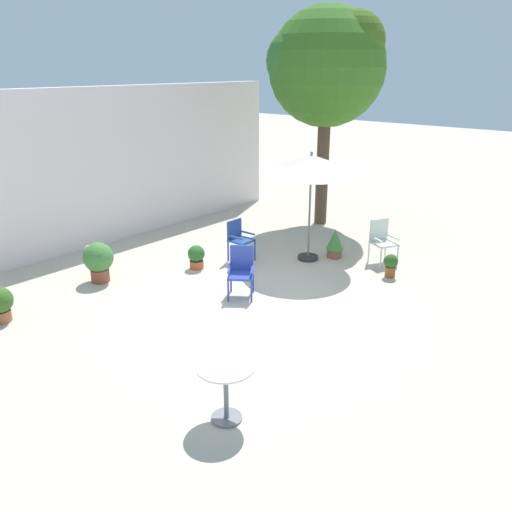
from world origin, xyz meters
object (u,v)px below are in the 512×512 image
Objects in this scene: patio_umbrella_0 at (311,165)px; potted_plant_1 at (391,264)px; potted_plant_4 at (335,243)px; patio_chair_1 at (239,237)px; potted_plant_3 at (196,256)px; cafe_table_0 at (226,383)px; shade_tree at (327,67)px; patio_chair_0 at (241,269)px; potted_plant_2 at (98,260)px; patio_chair_2 at (382,239)px.

potted_plant_1 is at bearing -82.30° from patio_umbrella_0.
potted_plant_4 is (0.48, -0.37, -1.72)m from patio_umbrella_0.
patio_chair_1 is 1.77× the size of potted_plant_3.
potted_plant_3 is at bearing 51.08° from cafe_table_0.
shade_tree reaches higher than patio_chair_0.
shade_tree is 7.34× the size of cafe_table_0.
patio_chair_1 is at bearing 113.45° from potted_plant_1.
cafe_table_0 reaches higher than potted_plant_3.
shade_tree is 8.37× the size of potted_plant_4.
potted_plant_3 is (1.71, -0.91, -0.19)m from potted_plant_2.
patio_chair_0 is 3.08m from potted_plant_1.
patio_chair_1 is 2.11m from potted_plant_4.
patio_umbrella_0 is 4.92× the size of potted_plant_1.
cafe_table_0 is at bearing -106.66° from potted_plant_2.
potted_plant_4 is at bearing -33.16° from potted_plant_2.
potted_plant_3 is 3.04m from potted_plant_4.
patio_chair_2 is (0.87, -1.28, -1.53)m from patio_umbrella_0.
patio_chair_0 is 1.94× the size of potted_plant_1.
patio_umbrella_0 reaches higher than potted_plant_2.
cafe_table_0 is 5.98m from potted_plant_4.
shade_tree reaches higher than potted_plant_1.
shade_tree reaches higher than patio_chair_2.
potted_plant_3 is (-1.97, 1.43, -1.80)m from patio_umbrella_0.
patio_umbrella_0 is at bearing 4.20° from patio_chair_0.
shade_tree is 6.78× the size of potted_plant_2.
potted_plant_4 is at bearing -44.43° from patio_chair_1.
potted_plant_4 is (0.23, 1.46, 0.07)m from potted_plant_1.
patio_chair_2 is (6.00, 1.20, 0.02)m from cafe_table_0.
patio_chair_2 is (-1.69, -2.71, -3.41)m from shade_tree.
potted_plant_2 is at bearing 141.50° from patio_chair_2.
cafe_table_0 is at bearing -173.18° from potted_plant_1.
potted_plant_1 is at bearing -32.66° from patio_chair_0.
patio_chair_2 is 1.96× the size of potted_plant_1.
patio_chair_0 is 1.16× the size of potted_plant_2.
patio_umbrella_0 is at bearing -47.11° from patio_chair_1.
potted_plant_1 is at bearing -98.92° from potted_plant_4.
cafe_table_0 is (-5.12, -2.47, -1.56)m from patio_umbrella_0.
patio_chair_1 is at bearing -174.77° from shade_tree.
potted_plant_2 is (-3.93, 4.18, 0.18)m from potted_plant_1.
shade_tree is at bearing 18.11° from patio_chair_0.
patio_chair_0 is 1.84× the size of potted_plant_3.
cafe_table_0 is at bearing -159.41° from potted_plant_4.
potted_plant_4 is (1.50, -1.47, -0.18)m from patio_chair_1.
potted_plant_2 is (-1.34, 2.52, -0.06)m from patio_chair_0.
patio_chair_2 is at bearing -18.95° from patio_chair_0.
cafe_table_0 is 0.92× the size of potted_plant_2.
patio_chair_2 is at bearing 11.29° from cafe_table_0.
patio_umbrella_0 is 2.64× the size of patio_chair_1.
patio_chair_1 is (-1.03, 1.10, -1.54)m from patio_umbrella_0.
patio_chair_0 is at bearing -135.85° from patio_chair_1.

